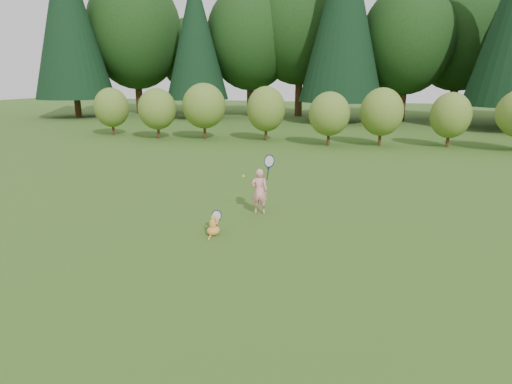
% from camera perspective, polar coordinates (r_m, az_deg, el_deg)
% --- Properties ---
extents(ground, '(100.00, 100.00, 0.00)m').
position_cam_1_polar(ground, '(9.17, -2.62, -5.39)').
color(ground, '#274D15').
rests_on(ground, ground).
extents(shrub_row, '(28.00, 3.00, 2.80)m').
position_cam_1_polar(shrub_row, '(21.38, 8.87, 10.08)').
color(shrub_row, '#486820').
rests_on(shrub_row, ground).
extents(woodland_backdrop, '(48.00, 10.00, 15.00)m').
position_cam_1_polar(woodland_backdrop, '(31.53, 12.02, 22.62)').
color(woodland_backdrop, black).
rests_on(woodland_backdrop, ground).
extents(child, '(0.64, 0.43, 1.64)m').
position_cam_1_polar(child, '(10.25, 0.50, 0.24)').
color(child, pink).
rests_on(child, ground).
extents(cat, '(0.37, 0.59, 0.60)m').
position_cam_1_polar(cat, '(9.01, -5.71, -4.32)').
color(cat, '#C07C25').
rests_on(cat, ground).
extents(tennis_ball, '(0.07, 0.07, 0.07)m').
position_cam_1_polar(tennis_ball, '(10.33, -1.68, 2.11)').
color(tennis_ball, '#A5D218').
rests_on(tennis_ball, ground).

